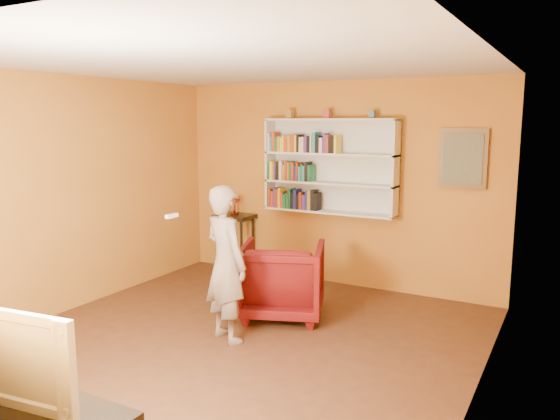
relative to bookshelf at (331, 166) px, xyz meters
The scene contains 15 objects.
room_shell 2.48m from the bookshelf, 90.00° to the right, with size 5.30×5.80×2.88m.
bookshelf is the anchor object (origin of this frame).
books_row_lower 0.68m from the bookshelf, 167.76° to the right, with size 0.74×0.19×0.27m.
books_row_middle 0.57m from the bookshelf, 169.07° to the right, with size 0.63×0.19×0.26m.
books_row_upper 0.47m from the bookshelf, 163.55° to the right, with size 1.00×0.19×0.26m.
ornament_left 0.90m from the bookshelf, behind, with size 0.08×0.08×0.12m, color olive.
ornament_centre 0.68m from the bookshelf, 126.70° to the right, with size 0.08×0.08×0.12m, color #AA3E38.
ornament_right 0.88m from the bookshelf, ahead, with size 0.07×0.07×0.10m, color #42646E.
framed_painting 1.66m from the bookshelf, ahead, with size 0.55×0.05×0.70m.
console_table 1.69m from the bookshelf, behind, with size 0.52×0.40×0.86m.
ruby_lustre 1.53m from the bookshelf, behind, with size 0.17×0.17×0.27m.
armchair 1.82m from the bookshelf, 88.99° to the right, with size 0.90×0.93×0.84m, color #49050A.
person 2.40m from the bookshelf, 93.56° to the right, with size 0.57×0.38×1.57m, color #7F6C5D.
game_remote 2.69m from the bookshelf, 100.50° to the right, with size 0.04×0.15×0.04m, color white.
television 4.72m from the bookshelf, 89.65° to the right, with size 1.02×0.13×0.59m, color black.
Camera 1 is at (2.86, -4.17, 2.19)m, focal length 35.00 mm.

